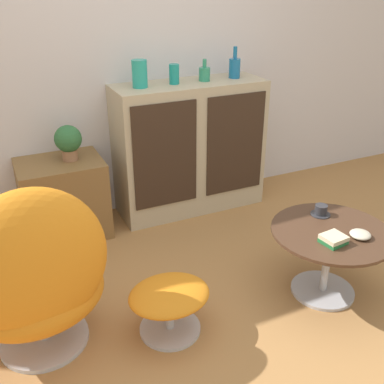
# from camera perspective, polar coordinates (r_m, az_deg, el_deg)

# --- Properties ---
(ground_plane) EXTENTS (12.00, 12.00, 0.00)m
(ground_plane) POSITION_cam_1_polar(r_m,az_deg,el_deg) (2.56, 5.97, -16.54)
(ground_plane) COLOR #A87542
(wall_back) EXTENTS (6.40, 0.06, 2.60)m
(wall_back) POSITION_cam_1_polar(r_m,az_deg,el_deg) (3.41, -7.84, 18.57)
(wall_back) COLOR silver
(wall_back) RESTS_ON ground_plane
(sideboard) EXTENTS (1.15, 0.42, 1.01)m
(sideboard) POSITION_cam_1_polar(r_m,az_deg,el_deg) (3.51, -0.27, 5.65)
(sideboard) COLOR tan
(sideboard) RESTS_ON ground_plane
(tv_console) EXTENTS (0.58, 0.45, 0.57)m
(tv_console) POSITION_cam_1_polar(r_m,az_deg,el_deg) (3.33, -15.97, -0.82)
(tv_console) COLOR brown
(tv_console) RESTS_ON ground_plane
(egg_chair) EXTENTS (0.73, 0.68, 0.93)m
(egg_chair) POSITION_cam_1_polar(r_m,az_deg,el_deg) (2.27, -19.24, -10.36)
(egg_chair) COLOR #B7B7BC
(egg_chair) RESTS_ON ground_plane
(ottoman) EXTENTS (0.43, 0.36, 0.28)m
(ottoman) POSITION_cam_1_polar(r_m,az_deg,el_deg) (2.40, -2.90, -13.50)
(ottoman) COLOR #B7B7BC
(ottoman) RESTS_ON ground_plane
(coffee_table) EXTENTS (0.68, 0.68, 0.43)m
(coffee_table) POSITION_cam_1_polar(r_m,az_deg,el_deg) (2.71, 16.98, -6.85)
(coffee_table) COLOR #B7B7BC
(coffee_table) RESTS_ON ground_plane
(vase_leftmost) EXTENTS (0.11, 0.11, 0.19)m
(vase_leftmost) POSITION_cam_1_polar(r_m,az_deg,el_deg) (3.22, -6.67, 14.69)
(vase_leftmost) COLOR teal
(vase_leftmost) RESTS_ON sideboard
(vase_inner_left) EXTENTS (0.07, 0.07, 0.14)m
(vase_inner_left) POSITION_cam_1_polar(r_m,az_deg,el_deg) (3.31, -2.28, 14.73)
(vase_inner_left) COLOR teal
(vase_inner_left) RESTS_ON sideboard
(vase_inner_right) EXTENTS (0.08, 0.08, 0.16)m
(vase_inner_right) POSITION_cam_1_polar(r_m,az_deg,el_deg) (3.42, 1.59, 14.81)
(vase_inner_right) COLOR #2D8E6B
(vase_inner_right) RESTS_ON sideboard
(vase_rightmost) EXTENTS (0.09, 0.09, 0.23)m
(vase_rightmost) POSITION_cam_1_polar(r_m,az_deg,el_deg) (3.53, 5.43, 15.49)
(vase_rightmost) COLOR #196699
(vase_rightmost) RESTS_ON sideboard
(potted_plant) EXTENTS (0.19, 0.19, 0.25)m
(potted_plant) POSITION_cam_1_polar(r_m,az_deg,el_deg) (3.18, -15.44, 6.31)
(potted_plant) COLOR #996B4C
(potted_plant) RESTS_ON tv_console
(teacup) EXTENTS (0.12, 0.12, 0.06)m
(teacup) POSITION_cam_1_polar(r_m,az_deg,el_deg) (2.79, 16.04, -2.31)
(teacup) COLOR #2D2D33
(teacup) RESTS_ON coffee_table
(book_stack) EXTENTS (0.14, 0.13, 0.05)m
(book_stack) POSITION_cam_1_polar(r_m,az_deg,el_deg) (2.52, 17.52, -5.75)
(book_stack) COLOR #237038
(book_stack) RESTS_ON coffee_table
(bowl) EXTENTS (0.11, 0.11, 0.04)m
(bowl) POSITION_cam_1_polar(r_m,az_deg,el_deg) (2.62, 20.59, -5.06)
(bowl) COLOR beige
(bowl) RESTS_ON coffee_table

